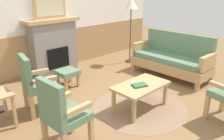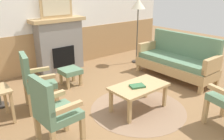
% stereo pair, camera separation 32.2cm
% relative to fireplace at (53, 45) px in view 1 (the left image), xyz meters
% --- Properties ---
extents(ground_plane, '(14.00, 14.00, 0.00)m').
position_rel_fireplace_xyz_m(ground_plane, '(0.00, -2.35, -0.65)').
color(ground_plane, olive).
extents(wall_back, '(7.20, 0.14, 2.70)m').
position_rel_fireplace_xyz_m(wall_back, '(0.00, 0.25, 0.66)').
color(wall_back, white).
rests_on(wall_back, ground_plane).
extents(fireplace, '(1.30, 0.44, 1.28)m').
position_rel_fireplace_xyz_m(fireplace, '(0.00, 0.00, 0.00)').
color(fireplace, gray).
rests_on(fireplace, ground_plane).
extents(framed_picture, '(0.80, 0.04, 0.56)m').
position_rel_fireplace_xyz_m(framed_picture, '(0.00, 0.00, 0.91)').
color(framed_picture, tan).
rests_on(framed_picture, fireplace).
extents(couch, '(0.70, 1.80, 0.98)m').
position_rel_fireplace_xyz_m(couch, '(1.78, -2.14, -0.26)').
color(couch, tan).
rests_on(couch, ground_plane).
extents(coffee_table, '(0.96, 0.56, 0.44)m').
position_rel_fireplace_xyz_m(coffee_table, '(0.06, -2.62, -0.27)').
color(coffee_table, tan).
rests_on(coffee_table, ground_plane).
extents(round_rug, '(1.62, 1.62, 0.01)m').
position_rel_fireplace_xyz_m(round_rug, '(0.06, -2.62, -0.65)').
color(round_rug, '#896B51').
rests_on(round_rug, ground_plane).
extents(book_on_table, '(0.28, 0.24, 0.03)m').
position_rel_fireplace_xyz_m(book_on_table, '(-0.00, -2.64, -0.20)').
color(book_on_table, '#33663D').
rests_on(book_on_table, coffee_table).
extents(footstool, '(0.40, 0.40, 0.36)m').
position_rel_fireplace_xyz_m(footstool, '(-0.29, -0.98, -0.37)').
color(footstool, tan).
rests_on(footstool, ground_plane).
extents(armchair_near_fireplace, '(0.50, 0.50, 0.98)m').
position_rel_fireplace_xyz_m(armchair_near_fireplace, '(-1.46, -2.61, -0.11)').
color(armchair_near_fireplace, tan).
rests_on(armchair_near_fireplace, ground_plane).
extents(armchair_by_window_left, '(0.57, 0.57, 0.98)m').
position_rel_fireplace_xyz_m(armchair_by_window_left, '(-1.24, -1.50, -0.11)').
color(armchair_by_window_left, tan).
rests_on(armchair_by_window_left, ground_plane).
extents(floor_lamp_by_couch, '(0.36, 0.36, 1.68)m').
position_rel_fireplace_xyz_m(floor_lamp_by_couch, '(1.88, -0.78, 0.80)').
color(floor_lamp_by_couch, '#332D28').
rests_on(floor_lamp_by_couch, ground_plane).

